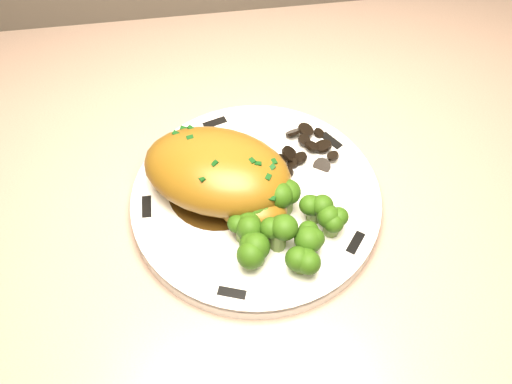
{
  "coord_description": "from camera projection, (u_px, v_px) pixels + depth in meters",
  "views": [
    {
      "loc": [
        0.04,
        1.22,
        1.47
      ],
      "look_at": [
        0.1,
        1.63,
        0.9
      ],
      "focal_mm": 45.0,
      "sensor_mm": 36.0,
      "label": 1
    }
  ],
  "objects": [
    {
      "name": "rim_accent_3",
      "position": [
        232.0,
        293.0,
        0.65
      ],
      "size": [
        0.03,
        0.02,
        0.0
      ],
      "primitive_type": "cube",
      "rotation": [
        0.0,
        0.0,
        5.95
      ],
      "color": "black",
      "rests_on": "plate"
    },
    {
      "name": "mushroom_pile",
      "position": [
        299.0,
        155.0,
        0.75
      ],
      "size": [
        0.08,
        0.06,
        0.02
      ],
      "color": "black",
      "rests_on": "plate"
    },
    {
      "name": "plate",
      "position": [
        256.0,
        202.0,
        0.72
      ],
      "size": [
        0.34,
        0.34,
        0.02
      ],
      "primitive_type": "cylinder",
      "rotation": [
        0.0,
        0.0,
        -0.27
      ],
      "color": "white",
      "rests_on": "counter"
    },
    {
      "name": "rim_accent_2",
      "position": [
        147.0,
        207.0,
        0.71
      ],
      "size": [
        0.01,
        0.03,
        0.0
      ],
      "primitive_type": "cube",
      "rotation": [
        0.0,
        0.0,
        4.69
      ],
      "color": "black",
      "rests_on": "plate"
    },
    {
      "name": "rim_accent_4",
      "position": [
        355.0,
        243.0,
        0.68
      ],
      "size": [
        0.03,
        0.03,
        0.0
      ],
      "primitive_type": "cube",
      "rotation": [
        0.0,
        0.0,
        7.2
      ],
      "color": "black",
      "rests_on": "plate"
    },
    {
      "name": "rim_accent_1",
      "position": [
        215.0,
        123.0,
        0.78
      ],
      "size": [
        0.03,
        0.02,
        0.0
      ],
      "primitive_type": "cube",
      "rotation": [
        0.0,
        0.0,
        3.43
      ],
      "color": "black",
      "rests_on": "plate"
    },
    {
      "name": "rim_accent_0",
      "position": [
        331.0,
        141.0,
        0.76
      ],
      "size": [
        0.02,
        0.03,
        0.0
      ],
      "primitive_type": "cube",
      "rotation": [
        0.0,
        0.0,
        2.18
      ],
      "color": "black",
      "rests_on": "plate"
    },
    {
      "name": "gravy_pool",
      "position": [
        218.0,
        188.0,
        0.72
      ],
      "size": [
        0.11,
        0.11,
        0.0
      ],
      "primitive_type": "cylinder",
      "color": "#362109",
      "rests_on": "plate"
    },
    {
      "name": "broccoli_florets",
      "position": [
        287.0,
        226.0,
        0.67
      ],
      "size": [
        0.12,
        0.1,
        0.04
      ],
      "rotation": [
        0.0,
        0.0,
        0.11
      ],
      "color": "#5B7632",
      "rests_on": "plate"
    },
    {
      "name": "chicken_breast",
      "position": [
        221.0,
        175.0,
        0.69
      ],
      "size": [
        0.2,
        0.17,
        0.06
      ],
      "rotation": [
        0.0,
        0.0,
        -0.42
      ],
      "color": "brown",
      "rests_on": "plate"
    },
    {
      "name": "counter",
      "position": [
        340.0,
        319.0,
        1.12
      ],
      "size": [
        2.02,
        0.67,
        0.99
      ],
      "color": "brown",
      "rests_on": "ground"
    }
  ]
}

